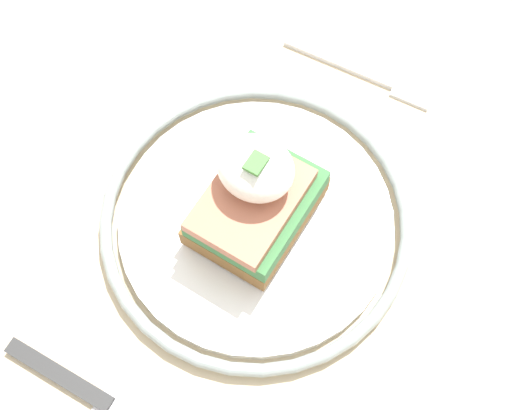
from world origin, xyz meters
The scene contains 6 objects.
ground_plane centered at (0.00, 0.00, 0.00)m, with size 6.00×6.00×0.00m, color #B2ADA3.
dining_table centered at (0.00, 0.00, 0.63)m, with size 0.86×0.70×0.77m.
plate centered at (-0.01, 0.01, 0.78)m, with size 0.25×0.25×0.02m.
sandwich centered at (-0.01, 0.01, 0.82)m, with size 0.10×0.08×0.09m.
fork centered at (-0.18, 0.02, 0.77)m, with size 0.03×0.14×0.00m.
knife centered at (0.17, 0.00, 0.77)m, with size 0.02×0.21×0.01m.
Camera 1 is at (0.16, 0.12, 1.25)m, focal length 45.00 mm.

